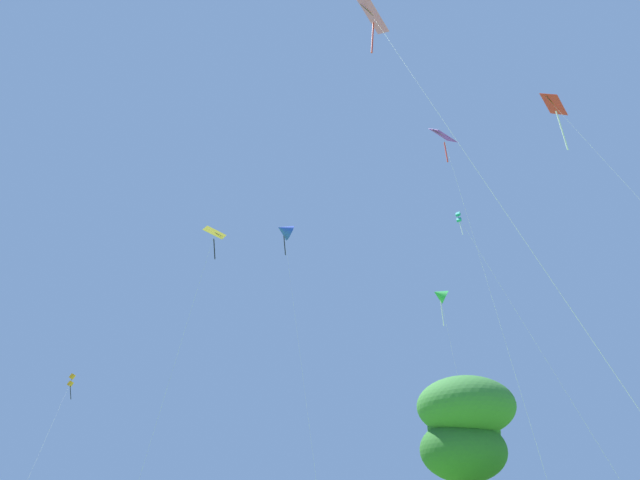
{
  "coord_description": "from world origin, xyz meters",
  "views": [
    {
      "loc": [
        -2.72,
        -5.29,
        1.61
      ],
      "look_at": [
        4.44,
        27.38,
        20.93
      ],
      "focal_mm": 26.6,
      "sensor_mm": 36.0,
      "label": 1
    }
  ],
  "objects_px": {
    "kite_yellow_diamond": "(213,241)",
    "kite_green_small": "(440,295)",
    "kite_pink_low": "(375,25)",
    "kite_teal_box": "(462,223)",
    "tree_left_oak": "(464,427)",
    "kite_purple_streamer": "(445,145)",
    "kite_orange_box": "(71,382)",
    "kite_blue_delta": "(284,230)",
    "kite_red_high": "(560,117)"
  },
  "relations": [
    {
      "from": "kite_pink_low",
      "to": "tree_left_oak",
      "type": "height_order",
      "value": "kite_pink_low"
    },
    {
      "from": "kite_orange_box",
      "to": "kite_red_high",
      "type": "xyz_separation_m",
      "value": [
        37.14,
        -26.78,
        15.82
      ]
    },
    {
      "from": "kite_pink_low",
      "to": "kite_teal_box",
      "type": "height_order",
      "value": "kite_pink_low"
    },
    {
      "from": "kite_blue_delta",
      "to": "kite_purple_streamer",
      "type": "height_order",
      "value": "kite_blue_delta"
    },
    {
      "from": "kite_purple_streamer",
      "to": "kite_red_high",
      "type": "xyz_separation_m",
      "value": [
        7.74,
        -4.11,
        0.72
      ]
    },
    {
      "from": "kite_blue_delta",
      "to": "kite_red_high",
      "type": "xyz_separation_m",
      "value": [
        18.19,
        -22.44,
        -0.68
      ]
    },
    {
      "from": "kite_orange_box",
      "to": "tree_left_oak",
      "type": "xyz_separation_m",
      "value": [
        29.31,
        -19.3,
        -5.84
      ]
    },
    {
      "from": "kite_orange_box",
      "to": "tree_left_oak",
      "type": "distance_m",
      "value": 35.57
    },
    {
      "from": "kite_green_small",
      "to": "kite_purple_streamer",
      "type": "xyz_separation_m",
      "value": [
        -8.14,
        -19.9,
        3.96
      ]
    },
    {
      "from": "kite_yellow_diamond",
      "to": "kite_pink_low",
      "type": "height_order",
      "value": "kite_pink_low"
    },
    {
      "from": "kite_red_high",
      "to": "kite_pink_low",
      "type": "bearing_deg",
      "value": -163.9
    },
    {
      "from": "tree_left_oak",
      "to": "kite_purple_streamer",
      "type": "bearing_deg",
      "value": -88.44
    },
    {
      "from": "kite_pink_low",
      "to": "tree_left_oak",
      "type": "xyz_separation_m",
      "value": [
        8.76,
        12.28,
        -21.36
      ]
    },
    {
      "from": "kite_yellow_diamond",
      "to": "kite_teal_box",
      "type": "distance_m",
      "value": 23.97
    },
    {
      "from": "kite_green_small",
      "to": "kite_blue_delta",
      "type": "height_order",
      "value": "kite_blue_delta"
    },
    {
      "from": "kite_blue_delta",
      "to": "kite_purple_streamer",
      "type": "relative_size",
      "value": 1.02
    },
    {
      "from": "kite_purple_streamer",
      "to": "kite_green_small",
      "type": "bearing_deg",
      "value": 67.76
    },
    {
      "from": "kite_green_small",
      "to": "kite_teal_box",
      "type": "height_order",
      "value": "kite_green_small"
    },
    {
      "from": "kite_teal_box",
      "to": "kite_red_high",
      "type": "bearing_deg",
      "value": -60.24
    },
    {
      "from": "kite_green_small",
      "to": "kite_teal_box",
      "type": "xyz_separation_m",
      "value": [
        -5.22,
        -15.57,
        -0.4
      ]
    },
    {
      "from": "kite_yellow_diamond",
      "to": "kite_orange_box",
      "type": "xyz_separation_m",
      "value": [
        -11.56,
        6.57,
        -12.98
      ]
    },
    {
      "from": "kite_pink_low",
      "to": "tree_left_oak",
      "type": "bearing_deg",
      "value": 54.49
    },
    {
      "from": "kite_yellow_diamond",
      "to": "kite_green_small",
      "type": "relative_size",
      "value": 1.11
    },
    {
      "from": "kite_yellow_diamond",
      "to": "tree_left_oak",
      "type": "distance_m",
      "value": 28.83
    },
    {
      "from": "kite_green_small",
      "to": "kite_orange_box",
      "type": "relative_size",
      "value": 1.88
    },
    {
      "from": "kite_red_high",
      "to": "tree_left_oak",
      "type": "bearing_deg",
      "value": 136.3
    },
    {
      "from": "kite_blue_delta",
      "to": "tree_left_oak",
      "type": "relative_size",
      "value": 3.14
    },
    {
      "from": "kite_yellow_diamond",
      "to": "kite_teal_box",
      "type": "height_order",
      "value": "kite_yellow_diamond"
    },
    {
      "from": "kite_pink_low",
      "to": "kite_orange_box",
      "type": "relative_size",
      "value": 2.3
    },
    {
      "from": "kite_yellow_diamond",
      "to": "kite_green_small",
      "type": "distance_m",
      "value": 26.32
    },
    {
      "from": "kite_red_high",
      "to": "kite_teal_box",
      "type": "bearing_deg",
      "value": 119.76
    },
    {
      "from": "kite_orange_box",
      "to": "kite_teal_box",
      "type": "height_order",
      "value": "kite_teal_box"
    },
    {
      "from": "kite_pink_low",
      "to": "kite_red_high",
      "type": "bearing_deg",
      "value": 16.1
    },
    {
      "from": "kite_teal_box",
      "to": "tree_left_oak",
      "type": "distance_m",
      "value": 16.88
    },
    {
      "from": "kite_yellow_diamond",
      "to": "kite_blue_delta",
      "type": "xyz_separation_m",
      "value": [
        7.39,
        2.23,
        3.52
      ]
    },
    {
      "from": "kite_teal_box",
      "to": "kite_green_small",
      "type": "bearing_deg",
      "value": 71.46
    },
    {
      "from": "kite_green_small",
      "to": "kite_purple_streamer",
      "type": "relative_size",
      "value": 0.84
    },
    {
      "from": "kite_yellow_diamond",
      "to": "kite_blue_delta",
      "type": "distance_m",
      "value": 8.48
    },
    {
      "from": "kite_teal_box",
      "to": "tree_left_oak",
      "type": "xyz_separation_m",
      "value": [
        -3.01,
        -0.95,
        -16.58
      ]
    },
    {
      "from": "kite_green_small",
      "to": "kite_red_high",
      "type": "distance_m",
      "value": 24.46
    },
    {
      "from": "kite_yellow_diamond",
      "to": "kite_pink_low",
      "type": "xyz_separation_m",
      "value": [
        8.99,
        -25.0,
        2.54
      ]
    },
    {
      "from": "kite_purple_streamer",
      "to": "kite_red_high",
      "type": "height_order",
      "value": "kite_red_high"
    },
    {
      "from": "kite_green_small",
      "to": "tree_left_oak",
      "type": "bearing_deg",
      "value": -116.48
    },
    {
      "from": "kite_blue_delta",
      "to": "kite_teal_box",
      "type": "bearing_deg",
      "value": -46.33
    },
    {
      "from": "kite_teal_box",
      "to": "kite_red_high",
      "type": "relative_size",
      "value": 0.79
    },
    {
      "from": "kite_pink_low",
      "to": "kite_teal_box",
      "type": "distance_m",
      "value": 18.34
    },
    {
      "from": "kite_yellow_diamond",
      "to": "kite_teal_box",
      "type": "bearing_deg",
      "value": -29.57
    },
    {
      "from": "kite_purple_streamer",
      "to": "kite_yellow_diamond",
      "type": "bearing_deg",
      "value": 137.92
    },
    {
      "from": "kite_orange_box",
      "to": "kite_teal_box",
      "type": "relative_size",
      "value": 0.54
    },
    {
      "from": "kite_green_small",
      "to": "kite_blue_delta",
      "type": "xyz_separation_m",
      "value": [
        -18.59,
        -1.57,
        5.35
      ]
    }
  ]
}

